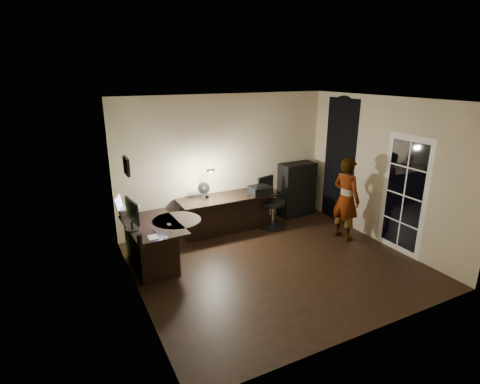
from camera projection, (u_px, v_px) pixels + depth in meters
name	position (u px, v px, depth m)	size (l,w,h in m)	color
floor	(276.00, 264.00, 6.32)	(4.50, 4.00, 0.01)	black
ceiling	(281.00, 100.00, 5.49)	(4.50, 4.00, 0.01)	silver
wall_back	(225.00, 162.00, 7.61)	(4.50, 0.01, 2.70)	#C1B18E
wall_front	(374.00, 235.00, 4.20)	(4.50, 0.01, 2.70)	#C1B18E
wall_left	(134.00, 211.00, 4.94)	(0.01, 4.00, 2.70)	#C1B18E
wall_right	(382.00, 171.00, 6.87)	(0.01, 4.00, 2.70)	#C1B18E
green_wall_overlay	(135.00, 210.00, 4.95)	(0.00, 4.00, 2.70)	#475728
arched_doorway	(339.00, 161.00, 7.86)	(0.01, 0.90, 2.60)	black
french_door	(404.00, 196.00, 6.49)	(0.02, 0.92, 2.10)	white
framed_picture	(126.00, 166.00, 5.18)	(0.04, 0.30, 0.25)	black
desk_left	(154.00, 245.00, 6.15)	(0.80, 1.31, 0.75)	black
desk_right	(227.00, 214.00, 7.53)	(1.97, 0.69, 0.74)	black
cabinet	(297.00, 189.00, 8.35)	(0.80, 0.40, 1.19)	black
laptop_stand	(127.00, 212.00, 6.41)	(0.25, 0.21, 0.11)	silver
laptop	(129.00, 202.00, 6.38)	(0.35, 0.33, 0.24)	silver
monitor	(131.00, 219.00, 5.76)	(0.11, 0.53, 0.35)	black
mouse	(165.00, 238.00, 5.48)	(0.06, 0.09, 0.04)	silver
phone	(169.00, 224.00, 6.00)	(0.06, 0.12, 0.01)	black
pen	(155.00, 231.00, 5.74)	(0.01, 0.14, 0.01)	black
speaker	(140.00, 241.00, 5.19)	(0.08, 0.08, 0.20)	black
notepad	(153.00, 237.00, 5.53)	(0.13, 0.19, 0.01)	silver
desk_fan	(204.00, 191.00, 7.20)	(0.23, 0.12, 0.35)	black
headphones	(260.00, 192.00, 7.55)	(0.18, 0.08, 0.09)	#205887
printer	(260.00, 190.00, 7.54)	(0.42, 0.33, 0.19)	black
desk_lamp	(206.00, 182.00, 7.22)	(0.17, 0.31, 0.68)	black
office_chair	(273.00, 203.00, 7.72)	(0.58, 0.58, 1.03)	black
person	(346.00, 199.00, 7.09)	(0.57, 0.38, 1.60)	#D8A88C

